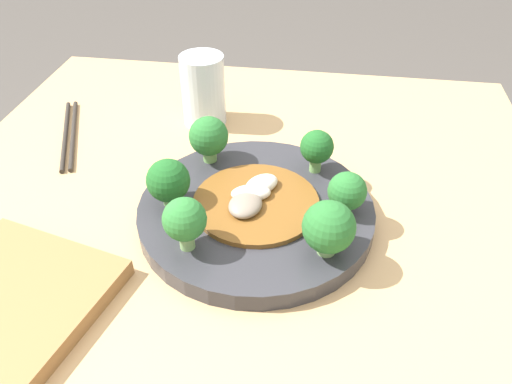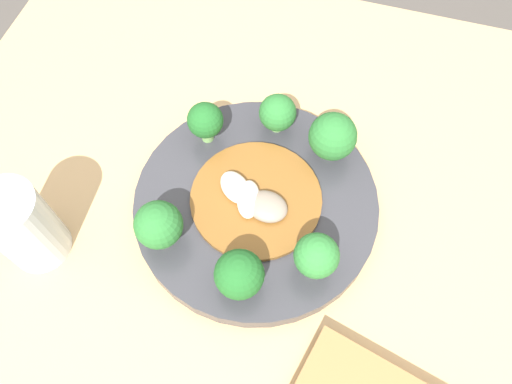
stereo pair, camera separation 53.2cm
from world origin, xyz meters
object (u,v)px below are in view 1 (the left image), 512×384
object	(u,v)px
plate	(256,212)
stirfry_center	(255,200)
broccoli_northeast	(329,227)
drinking_glass	(203,90)
broccoli_north	(347,192)
chopsticks	(69,134)
broccoli_south	(168,181)
broccoli_southeast	(185,220)
broccoli_northwest	(317,148)
broccoli_southwest	(209,137)

from	to	relation	value
plate	stirfry_center	xyz separation A→B (m)	(-0.00, -0.00, 0.02)
broccoli_northeast	drinking_glass	size ratio (longest dim) A/B	0.59
broccoli_north	drinking_glass	size ratio (longest dim) A/B	0.48
drinking_glass	chopsticks	bearing A→B (deg)	-69.12
stirfry_center	chopsticks	bearing A→B (deg)	-115.30
broccoli_south	chopsticks	world-z (taller)	broccoli_south
plate	chopsticks	xyz separation A→B (m)	(-0.15, -0.32, -0.01)
broccoli_southeast	stirfry_center	bearing A→B (deg)	143.73
broccoli_northwest	chopsticks	bearing A→B (deg)	-99.95
broccoli_southwest	stirfry_center	bearing A→B (deg)	41.54
plate	broccoli_southwest	distance (m)	0.13
broccoli_south	drinking_glass	xyz separation A→B (m)	(-0.24, -0.01, -0.00)
plate	broccoli_northeast	size ratio (longest dim) A/B	4.43
broccoli_northwest	broccoli_north	distance (m)	0.09
broccoli_south	broccoli_north	size ratio (longest dim) A/B	1.13
broccoli_northwest	plate	bearing A→B (deg)	-39.03
stirfry_center	chopsticks	xyz separation A→B (m)	(-0.15, -0.32, -0.03)
plate	broccoli_northwest	size ratio (longest dim) A/B	4.87
plate	broccoli_southeast	distance (m)	0.12
broccoli_northwest	broccoli_north	world-z (taller)	broccoli_northwest
broccoli_southwest	stirfry_center	world-z (taller)	broccoli_southwest
plate	broccoli_southwest	size ratio (longest dim) A/B	4.45
broccoli_southwest	broccoli_southeast	bearing A→B (deg)	4.24
broccoli_northeast	broccoli_southwest	xyz separation A→B (m)	(-0.16, -0.17, 0.00)
broccoli_southwest	broccoli_north	world-z (taller)	broccoli_southwest
broccoli_northwest	drinking_glass	bearing A→B (deg)	-127.86
broccoli_south	stirfry_center	size ratio (longest dim) A/B	0.39
broccoli_southwest	chopsticks	distance (m)	0.26
broccoli_north	stirfry_center	world-z (taller)	broccoli_north
broccoli_north	drinking_glass	world-z (taller)	drinking_glass
broccoli_southwest	broccoli_north	distance (m)	0.20
broccoli_south	broccoli_north	xyz separation A→B (m)	(-0.02, 0.21, -0.00)
broccoli_south	stirfry_center	bearing A→B (deg)	97.67
plate	broccoli_northeast	xyz separation A→B (m)	(0.07, 0.09, 0.05)
broccoli_northeast	broccoli_north	size ratio (longest dim) A/B	1.21
broccoli_southeast	broccoli_south	distance (m)	0.08
broccoli_south	broccoli_southeast	bearing A→B (deg)	29.05
broccoli_northeast	broccoli_north	bearing A→B (deg)	164.97
plate	broccoli_north	xyz separation A→B (m)	(-0.00, 0.11, 0.04)
drinking_glass	broccoli_north	bearing A→B (deg)	45.26
broccoli_northeast	stirfry_center	bearing A→B (deg)	-127.84
plate	broccoli_north	world-z (taller)	broccoli_north
stirfry_center	drinking_glass	bearing A→B (deg)	-152.83
broccoli_northeast	broccoli_southwest	size ratio (longest dim) A/B	1.00
broccoli_southeast	stirfry_center	xyz separation A→B (m)	(-0.09, 0.06, -0.03)
broccoli_northeast	broccoli_northwest	size ratio (longest dim) A/B	1.10
broccoli_southeast	drinking_glass	bearing A→B (deg)	-170.25
broccoli_south	broccoli_northwest	size ratio (longest dim) A/B	1.03
broccoli_northeast	plate	bearing A→B (deg)	-127.89
plate	broccoli_south	distance (m)	0.12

